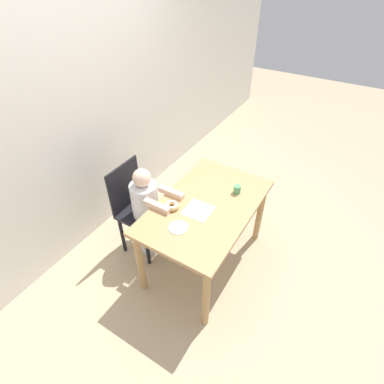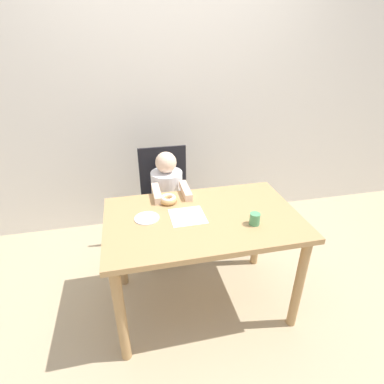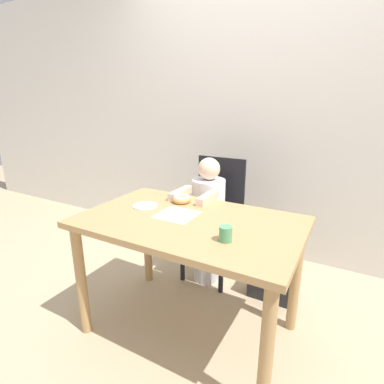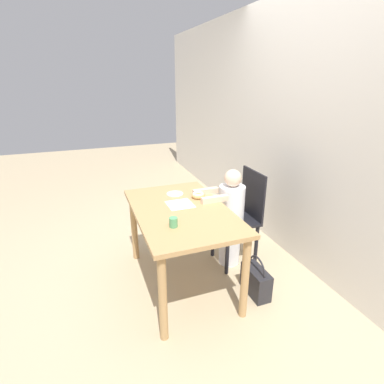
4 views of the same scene
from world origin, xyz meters
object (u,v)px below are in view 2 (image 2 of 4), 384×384
chair (166,202)px  child_figure (168,209)px  handbag (225,237)px  donut (168,199)px  cup (255,219)px

chair → child_figure: 0.12m
child_figure → handbag: size_ratio=2.68×
donut → cup: 0.59m
child_figure → cup: (0.43, -0.69, 0.28)m
donut → handbag: (0.54, 0.32, -0.63)m
child_figure → cup: size_ratio=13.32×
child_figure → cup: 0.86m
chair → child_figure: size_ratio=0.96×
chair → cup: size_ratio=12.85×
donut → cup: (0.46, -0.37, 0.01)m
child_figure → donut: (-0.04, -0.32, 0.27)m
child_figure → donut: 0.42m
donut → cup: bearing=-39.0°
child_figure → donut: child_figure is taller
child_figure → handbag: (0.50, 0.00, -0.36)m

